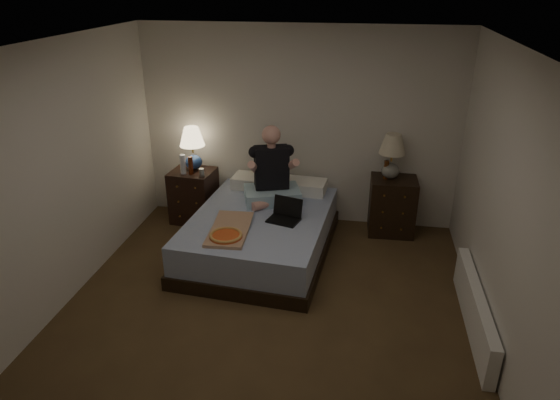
% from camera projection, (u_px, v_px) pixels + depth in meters
% --- Properties ---
extents(floor, '(4.00, 4.50, 0.00)m').
position_uv_depth(floor, '(264.00, 319.00, 4.77)').
color(floor, brown).
rests_on(floor, ground).
extents(ceiling, '(4.00, 4.50, 0.00)m').
position_uv_depth(ceiling, '(260.00, 48.00, 3.73)').
color(ceiling, white).
rests_on(ceiling, ground).
extents(wall_back, '(4.00, 0.00, 2.50)m').
position_uv_depth(wall_back, '(298.00, 128.00, 6.27)').
color(wall_back, silver).
rests_on(wall_back, ground).
extents(wall_left, '(0.00, 4.50, 2.50)m').
position_uv_depth(wall_left, '(48.00, 185.00, 4.56)').
color(wall_left, silver).
rests_on(wall_left, ground).
extents(wall_right, '(0.00, 4.50, 2.50)m').
position_uv_depth(wall_right, '(510.00, 218.00, 3.94)').
color(wall_right, silver).
rests_on(wall_right, ground).
extents(bed, '(1.64, 2.09, 0.49)m').
position_uv_depth(bed, '(260.00, 234.00, 5.81)').
color(bed, '#5570AA').
rests_on(bed, floor).
extents(nightstand_left, '(0.58, 0.53, 0.70)m').
position_uv_depth(nightstand_left, '(194.00, 196.00, 6.57)').
color(nightstand_left, black).
rests_on(nightstand_left, floor).
extents(nightstand_right, '(0.57, 0.52, 0.72)m').
position_uv_depth(nightstand_right, '(392.00, 205.00, 6.27)').
color(nightstand_right, black).
rests_on(nightstand_right, floor).
extents(lamp_left, '(0.40, 0.40, 0.56)m').
position_uv_depth(lamp_left, '(193.00, 148.00, 6.38)').
color(lamp_left, '#274991').
rests_on(lamp_left, nightstand_left).
extents(lamp_right, '(0.38, 0.38, 0.56)m').
position_uv_depth(lamp_right, '(392.00, 156.00, 6.01)').
color(lamp_right, gray).
rests_on(lamp_right, nightstand_right).
extents(water_bottle, '(0.07, 0.07, 0.25)m').
position_uv_depth(water_bottle, '(183.00, 164.00, 6.29)').
color(water_bottle, white).
rests_on(water_bottle, nightstand_left).
extents(soda_can, '(0.07, 0.07, 0.10)m').
position_uv_depth(soda_can, '(202.00, 172.00, 6.24)').
color(soda_can, beige).
rests_on(soda_can, nightstand_left).
extents(beer_bottle_left, '(0.06, 0.06, 0.23)m').
position_uv_depth(beer_bottle_left, '(191.00, 165.00, 6.28)').
color(beer_bottle_left, '#57210C').
rests_on(beer_bottle_left, nightstand_left).
extents(beer_bottle_right, '(0.06, 0.06, 0.23)m').
position_uv_depth(beer_bottle_right, '(386.00, 170.00, 6.07)').
color(beer_bottle_right, '#50250B').
rests_on(beer_bottle_right, nightstand_right).
extents(person, '(0.79, 0.70, 0.93)m').
position_uv_depth(person, '(272.00, 165.00, 5.86)').
color(person, black).
rests_on(person, bed).
extents(laptop, '(0.40, 0.36, 0.24)m').
position_uv_depth(laptop, '(283.00, 211.00, 5.51)').
color(laptop, black).
rests_on(laptop, bed).
extents(pizza_box, '(0.44, 0.78, 0.08)m').
position_uv_depth(pizza_box, '(226.00, 236.00, 5.16)').
color(pizza_box, tan).
rests_on(pizza_box, bed).
extents(radiator, '(0.10, 1.60, 0.40)m').
position_uv_depth(radiator, '(474.00, 310.00, 4.57)').
color(radiator, white).
rests_on(radiator, floor).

